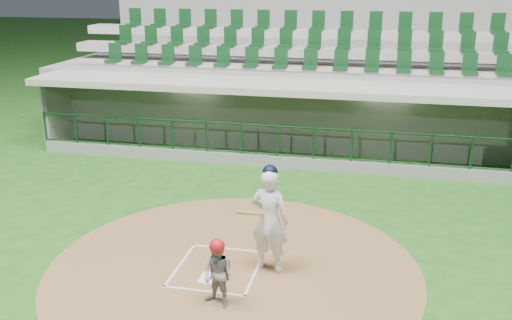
# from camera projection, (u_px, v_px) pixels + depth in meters

# --- Properties ---
(ground) EXTENTS (120.00, 120.00, 0.00)m
(ground) POSITION_uv_depth(u_px,v_px,m) (222.00, 262.00, 11.25)
(ground) COLOR #1D4F16
(ground) RESTS_ON ground
(dirt_circle) EXTENTS (7.20, 7.20, 0.01)m
(dirt_circle) POSITION_uv_depth(u_px,v_px,m) (234.00, 268.00, 11.01)
(dirt_circle) COLOR brown
(dirt_circle) RESTS_ON ground
(home_plate) EXTENTS (0.43, 0.43, 0.02)m
(home_plate) POSITION_uv_depth(u_px,v_px,m) (211.00, 278.00, 10.60)
(home_plate) COLOR white
(home_plate) RESTS_ON dirt_circle
(batter_box_chalk) EXTENTS (1.55, 1.80, 0.01)m
(batter_box_chalk) POSITION_uv_depth(u_px,v_px,m) (217.00, 268.00, 10.97)
(batter_box_chalk) COLOR white
(batter_box_chalk) RESTS_ON ground
(dugout_structure) EXTENTS (16.40, 3.70, 3.00)m
(dugout_structure) POSITION_uv_depth(u_px,v_px,m) (291.00, 121.00, 18.19)
(dugout_structure) COLOR slate
(dugout_structure) RESTS_ON ground
(seating_deck) EXTENTS (17.00, 6.72, 5.15)m
(seating_deck) POSITION_uv_depth(u_px,v_px,m) (302.00, 88.00, 20.93)
(seating_deck) COLOR gray
(seating_deck) RESTS_ON ground
(batter) EXTENTS (0.95, 0.96, 2.11)m
(batter) POSITION_uv_depth(u_px,v_px,m) (270.00, 219.00, 10.64)
(batter) COLOR silver
(batter) RESTS_ON dirt_circle
(catcher) EXTENTS (0.69, 0.62, 1.24)m
(catcher) POSITION_uv_depth(u_px,v_px,m) (218.00, 273.00, 9.59)
(catcher) COLOR gray
(catcher) RESTS_ON dirt_circle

